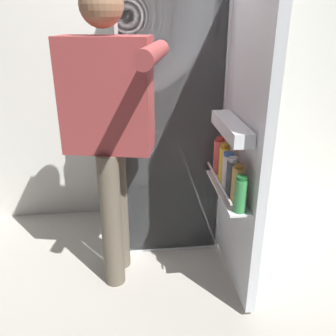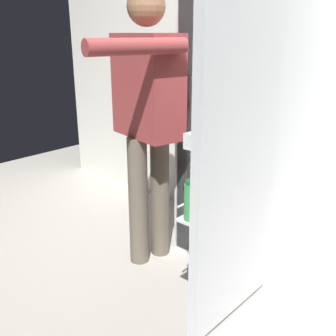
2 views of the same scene
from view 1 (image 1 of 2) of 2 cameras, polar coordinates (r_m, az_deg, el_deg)
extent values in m
plane|color=#B7B2A8|center=(2.36, 1.45, -16.39)|extent=(6.02, 6.02, 0.00)
cube|color=silver|center=(2.73, -0.81, 18.12)|extent=(4.40, 0.10, 2.53)
cube|color=silver|center=(2.45, -0.01, 8.06)|extent=(0.64, 0.60, 1.73)
cube|color=white|center=(2.17, 0.81, 6.07)|extent=(0.60, 0.01, 1.69)
cube|color=white|center=(2.22, 0.67, 6.25)|extent=(0.56, 0.09, 0.01)
cube|color=silver|center=(1.94, 12.10, 3.49)|extent=(0.05, 0.64, 1.67)
cube|color=white|center=(2.02, 9.26, -3.56)|extent=(0.11, 0.56, 0.01)
cylinder|color=silver|center=(1.98, 7.97, -2.06)|extent=(0.01, 0.54, 0.01)
cube|color=white|center=(1.89, 9.95, 6.32)|extent=(0.10, 0.48, 0.07)
cylinder|color=#DB4C47|center=(2.18, 8.12, 1.72)|extent=(0.07, 0.07, 0.21)
cylinder|color=#B22D28|center=(2.14, 8.29, 4.58)|extent=(0.05, 0.05, 0.02)
cylinder|color=gold|center=(2.06, 8.84, 0.45)|extent=(0.06, 0.06, 0.21)
cylinder|color=#BC8419|center=(2.02, 9.04, 3.55)|extent=(0.05, 0.05, 0.02)
cylinder|color=green|center=(1.77, 11.38, -4.32)|extent=(0.06, 0.06, 0.17)
cylinder|color=#195B28|center=(1.73, 11.62, -1.55)|extent=(0.05, 0.05, 0.02)
cylinder|color=white|center=(2.00, 9.42, -0.64)|extent=(0.06, 0.06, 0.19)
cylinder|color=#335BB2|center=(1.96, 9.62, 2.19)|extent=(0.06, 0.06, 0.02)
cylinder|color=#333842|center=(1.91, 10.06, -1.77)|extent=(0.06, 0.06, 0.20)
cylinder|color=silver|center=(1.86, 10.29, 1.31)|extent=(0.05, 0.05, 0.02)
cylinder|color=tan|center=(1.83, 10.90, -2.85)|extent=(0.06, 0.06, 0.20)
cylinder|color=#996623|center=(1.79, 11.16, 0.26)|extent=(0.05, 0.05, 0.02)
cylinder|color=#4C7F3D|center=(2.20, -0.03, 7.51)|extent=(0.08, 0.08, 0.09)
cylinder|color=#665B4C|center=(2.23, -7.90, -6.31)|extent=(0.12, 0.12, 0.82)
cylinder|color=#665B4C|center=(2.09, -8.92, -8.48)|extent=(0.12, 0.12, 0.82)
cube|color=#9E3D3D|center=(1.91, -9.60, 11.17)|extent=(0.49, 0.31, 0.58)
sphere|color=#936B4C|center=(1.87, -10.53, 24.06)|extent=(0.21, 0.21, 0.21)
cylinder|color=#9E3D3D|center=(2.13, -7.99, 11.84)|extent=(0.08, 0.08, 0.55)
cylinder|color=#9E3D3D|center=(1.60, -2.36, 17.62)|extent=(0.19, 0.55, 0.08)
camera|label=2|loc=(1.54, 75.55, 2.72)|focal=42.65mm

